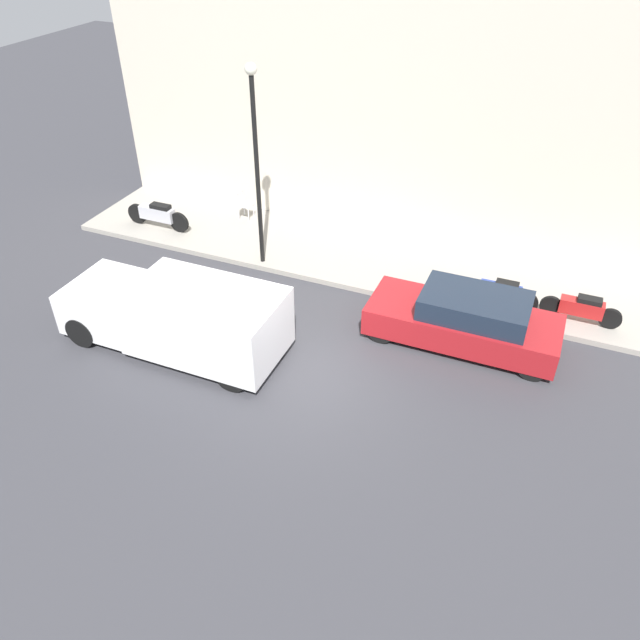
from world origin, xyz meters
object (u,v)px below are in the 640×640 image
motorcycle_red (582,308)px  scooter_silver (158,214)px  parked_car (465,320)px  motorcycle_blue (500,293)px  delivery_van (176,315)px  cafe_chair (244,203)px  streetlamp (256,149)px

motorcycle_red → scooter_silver: bearing=89.1°
parked_car → motorcycle_red: 2.99m
motorcycle_red → motorcycle_blue: 1.92m
delivery_van → cafe_chair: delivery_van is taller
parked_car → motorcycle_red: (1.71, -2.45, -0.11)m
delivery_van → motorcycle_red: 9.56m
streetlamp → parked_car: bearing=-102.6°
scooter_silver → parked_car: bearing=-101.0°
motorcycle_red → parked_car: bearing=124.9°
delivery_van → cafe_chair: (6.13, 1.61, -0.20)m
parked_car → scooter_silver: 9.93m
motorcycle_blue → scooter_silver: bearing=88.0°
parked_car → delivery_van: bearing=113.8°
motorcycle_red → cafe_chair: (1.75, 10.11, 0.13)m
scooter_silver → motorcycle_red: 12.20m
motorcycle_blue → cafe_chair: 8.42m
motorcycle_red → streetlamp: 8.86m
parked_car → streetlamp: size_ratio=0.83×
parked_car → cafe_chair: 8.40m
delivery_van → streetlamp: bearing=-1.7°
streetlamp → delivery_van: bearing=178.3°
scooter_silver → delivery_van: bearing=-140.9°
streetlamp → cafe_chair: bearing=38.9°
motorcycle_red → cafe_chair: bearing=80.2°
delivery_van → scooter_silver: bearing=39.1°
motorcycle_red → motorcycle_blue: motorcycle_blue is taller
motorcycle_blue → cafe_chair: (1.93, 8.20, 0.08)m
delivery_van → motorcycle_blue: 7.81m
delivery_van → motorcycle_red: (4.37, -8.50, -0.33)m
streetlamp → cafe_chair: (2.14, 1.73, -2.72)m
parked_car → delivery_van: delivery_van is taller
scooter_silver → streetlamp: (-0.57, -3.82, 2.80)m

